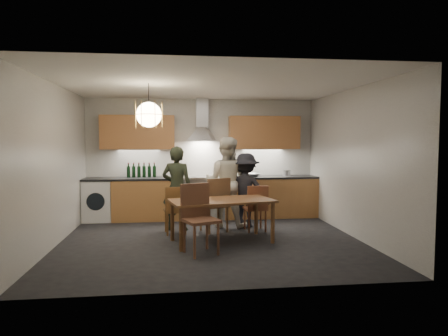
{
  "coord_description": "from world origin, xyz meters",
  "views": [
    {
      "loc": [
        -0.59,
        -6.61,
        1.69
      ],
      "look_at": [
        0.27,
        0.4,
        1.2
      ],
      "focal_mm": 32.0,
      "sensor_mm": 36.0,
      "label": 1
    }
  ],
  "objects": [
    {
      "name": "chair_back_left",
      "position": [
        -0.59,
        0.51,
        0.5
      ],
      "size": [
        0.44,
        0.44,
        0.87
      ],
      "rotation": [
        0.0,
        0.0,
        3.26
      ],
      "color": "brown",
      "rests_on": "ground"
    },
    {
      "name": "person_mid",
      "position": [
        0.4,
        1.09,
        0.88
      ],
      "size": [
        1.04,
        0.93,
        1.75
      ],
      "primitive_type": "imported",
      "rotation": [
        0.0,
        0.0,
        2.76
      ],
      "color": "silver",
      "rests_on": "ground"
    },
    {
      "name": "pendant_lamp",
      "position": [
        -1.0,
        -0.1,
        2.1
      ],
      "size": [
        0.43,
        0.43,
        0.7
      ],
      "color": "black",
      "rests_on": "ground"
    },
    {
      "name": "person_right",
      "position": [
        0.77,
        0.99,
        0.72
      ],
      "size": [
        1.06,
        0.81,
        1.44
      ],
      "primitive_type": "imported",
      "rotation": [
        0.0,
        0.0,
        2.8
      ],
      "color": "black",
      "rests_on": "ground"
    },
    {
      "name": "wine_bottles",
      "position": [
        -1.31,
        2.04,
        1.05
      ],
      "size": [
        0.62,
        0.07,
        0.31
      ],
      "color": "black",
      "rests_on": "counter_run"
    },
    {
      "name": "room_shell",
      "position": [
        0.0,
        0.0,
        1.71
      ],
      "size": [
        5.02,
        4.52,
        2.61
      ],
      "color": "silver",
      "rests_on": "ground"
    },
    {
      "name": "chair_back_mid",
      "position": [
        0.15,
        0.59,
        0.58
      ],
      "size": [
        0.59,
        0.59,
        1.01
      ],
      "rotation": [
        0.0,
        0.0,
        3.51
      ],
      "color": "brown",
      "rests_on": "ground"
    },
    {
      "name": "chair_back_right",
      "position": [
        0.89,
        0.56,
        0.5
      ],
      "size": [
        0.42,
        0.42,
        0.86
      ],
      "rotation": [
        0.0,
        0.0,
        3.22
      ],
      "color": "brown",
      "rests_on": "ground"
    },
    {
      "name": "stock_pot",
      "position": [
        1.87,
        1.99,
        0.96
      ],
      "size": [
        0.21,
        0.21,
        0.12
      ],
      "primitive_type": "cylinder",
      "rotation": [
        0.0,
        0.0,
        0.31
      ],
      "color": "silver",
      "rests_on": "counter_run"
    },
    {
      "name": "ground",
      "position": [
        0.0,
        0.0,
        0.0
      ],
      "size": [
        5.0,
        5.0,
        0.0
      ],
      "primitive_type": "plane",
      "color": "black",
      "rests_on": "ground"
    },
    {
      "name": "range_stove",
      "position": [
        0.0,
        1.94,
        0.44
      ],
      "size": [
        0.9,
        0.6,
        0.92
      ],
      "color": "silver",
      "rests_on": "ground"
    },
    {
      "name": "person_left",
      "position": [
        -0.56,
        0.88,
        0.79
      ],
      "size": [
        0.66,
        0.53,
        1.58
      ],
      "primitive_type": "imported",
      "rotation": [
        0.0,
        0.0,
        2.84
      ],
      "color": "black",
      "rests_on": "ground"
    },
    {
      "name": "counter_run",
      "position": [
        0.02,
        1.95,
        0.45
      ],
      "size": [
        5.0,
        0.62,
        0.9
      ],
      "color": "tan",
      "rests_on": "ground"
    },
    {
      "name": "wall_fixtures",
      "position": [
        0.0,
        2.07,
        1.87
      ],
      "size": [
        4.3,
        0.54,
        1.1
      ],
      "color": "#C5824B",
      "rests_on": "ground"
    },
    {
      "name": "dining_table",
      "position": [
        0.17,
        -0.11,
        0.63
      ],
      "size": [
        1.82,
        1.16,
        0.71
      ],
      "rotation": [
        0.0,
        0.0,
        0.2
      ],
      "color": "brown",
      "rests_on": "ground"
    },
    {
      "name": "chair_front",
      "position": [
        -0.25,
        -0.67,
        0.59
      ],
      "size": [
        0.61,
        0.61,
        1.04
      ],
      "rotation": [
        0.0,
        0.0,
        0.37
      ],
      "color": "brown",
      "rests_on": "ground"
    },
    {
      "name": "mixing_bowl",
      "position": [
        1.11,
        1.95,
        0.94
      ],
      "size": [
        0.36,
        0.36,
        0.07
      ],
      "primitive_type": "imported",
      "rotation": [
        0.0,
        0.0,
        0.31
      ],
      "color": "#B2B1B5",
      "rests_on": "counter_run"
    }
  ]
}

